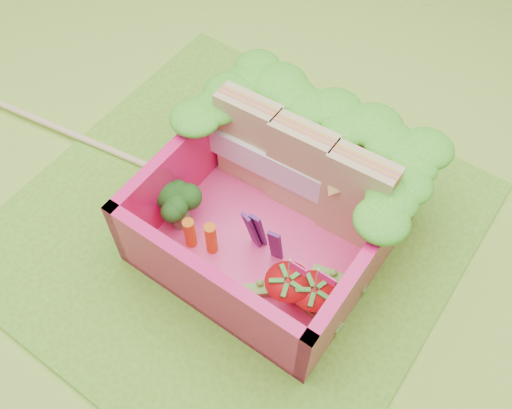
{
  "coord_description": "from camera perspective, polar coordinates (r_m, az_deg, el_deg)",
  "views": [
    {
      "loc": [
        1.19,
        -1.46,
        3.05
      ],
      "look_at": [
        0.12,
        0.06,
        0.28
      ],
      "focal_mm": 40.0,
      "sensor_mm": 36.0,
      "label": 1
    }
  ],
  "objects": [
    {
      "name": "snap_peas",
      "position": [
        3.26,
        5.12,
        -8.85
      ],
      "size": [
        0.61,
        0.5,
        0.05
      ],
      "color": "green",
      "rests_on": "bento_floor"
    },
    {
      "name": "bento_floor",
      "position": [
        3.49,
        1.58,
        -2.99
      ],
      "size": [
        1.3,
        1.3,
        0.05
      ],
      "primitive_type": "cube",
      "color": "#FF418A",
      "rests_on": "placemat"
    },
    {
      "name": "chopsticks",
      "position": [
        4.05,
        -15.37,
        5.71
      ],
      "size": [
        2.31,
        0.4,
        0.04
      ],
      "color": "#E7C17F",
      "rests_on": "placemat"
    },
    {
      "name": "bento_box",
      "position": [
        3.28,
        1.68,
        -0.74
      ],
      "size": [
        1.3,
        1.3,
        0.55
      ],
      "color": "#E7135C",
      "rests_on": "placemat"
    },
    {
      "name": "placemat",
      "position": [
        3.57,
        -2.11,
        -2.12
      ],
      "size": [
        2.6,
        2.6,
        0.03
      ],
      "primitive_type": "cube",
      "color": "#6DA826",
      "rests_on": "ground"
    },
    {
      "name": "purple_wedges",
      "position": [
        3.23,
        0.57,
        -3.1
      ],
      "size": [
        0.24,
        0.05,
        0.38
      ],
      "color": "#4B1B5E",
      "rests_on": "bento_floor"
    },
    {
      "name": "sandwich_stack",
      "position": [
        3.33,
        4.53,
        3.52
      ],
      "size": [
        1.22,
        0.24,
        0.67
      ],
      "color": "tan",
      "rests_on": "bento_floor"
    },
    {
      "name": "lettuce_ruffle",
      "position": [
        3.28,
        6.71,
        8.32
      ],
      "size": [
        1.43,
        0.83,
        0.11
      ],
      "color": "#2B8F1A",
      "rests_on": "bento_box"
    },
    {
      "name": "carrot_sticks",
      "position": [
        3.33,
        -5.54,
        -3.13
      ],
      "size": [
        0.2,
        0.11,
        0.25
      ],
      "color": "orange",
      "rests_on": "bento_floor"
    },
    {
      "name": "broccoli",
      "position": [
        3.38,
        -7.83,
        -0.09
      ],
      "size": [
        0.31,
        0.31,
        0.26
      ],
      "color": "#67AC53",
      "rests_on": "bento_floor"
    },
    {
      "name": "ground",
      "position": [
        3.58,
        -2.1,
        -2.25
      ],
      "size": [
        14.0,
        14.0,
        0.0
      ],
      "primitive_type": "plane",
      "color": "#92C938",
      "rests_on": "ground"
    },
    {
      "name": "strawberry_right",
      "position": [
        3.13,
        5.68,
        -9.46
      ],
      "size": [
        0.24,
        0.24,
        0.48
      ],
      "color": "red",
      "rests_on": "bento_floor"
    },
    {
      "name": "strawberry_left",
      "position": [
        3.14,
        3.1,
        -8.64
      ],
      "size": [
        0.25,
        0.25,
        0.49
      ],
      "color": "red",
      "rests_on": "bento_floor"
    }
  ]
}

